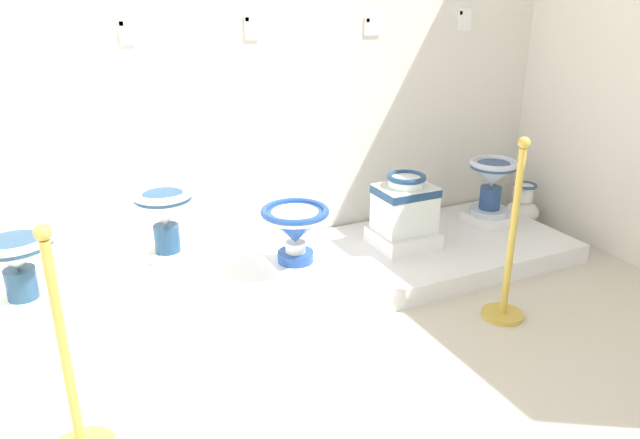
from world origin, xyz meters
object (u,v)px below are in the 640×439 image
at_px(antique_toilet_squat_floral, 164,212).
at_px(info_placard_fourth, 373,26).
at_px(antique_toilet_slender_white, 492,178).
at_px(decorative_vase_companion, 523,208).
at_px(plinth_block_slender_white, 488,219).
at_px(info_placard_fifth, 465,19).
at_px(info_placard_second, 127,31).
at_px(plinth_block_leftmost, 296,265).
at_px(plinth_block_broad_patterned, 403,237).
at_px(antique_toilet_leftmost, 295,226).
at_px(info_placard_third, 252,27).
at_px(plinth_block_rightmost, 28,317).
at_px(stanchion_post_near_right, 509,263).
at_px(stanchion_post_near_left, 72,396).
at_px(antique_toilet_rightmost, 16,257).
at_px(plinth_block_squat_floral, 171,274).
at_px(antique_toilet_broad_patterned, 405,203).

height_order(antique_toilet_squat_floral, info_placard_fourth, info_placard_fourth).
relative_size(antique_toilet_slender_white, decorative_vase_companion, 1.16).
relative_size(plinth_block_slender_white, decorative_vase_companion, 0.81).
bearing_deg(info_placard_fifth, plinth_block_slender_white, -88.06).
bearing_deg(info_placard_second, info_placard_fifth, 0.00).
bearing_deg(info_placard_fifth, info_placard_fourth, -180.00).
xyz_separation_m(info_placard_fourth, info_placard_fifth, (0.75, 0.00, 0.02)).
relative_size(plinth_block_leftmost, plinth_block_broad_patterned, 0.75).
height_order(antique_toilet_squat_floral, decorative_vase_companion, antique_toilet_squat_floral).
relative_size(info_placard_second, decorative_vase_companion, 0.40).
distance_m(plinth_block_leftmost, antique_toilet_leftmost, 0.26).
distance_m(info_placard_third, decorative_vase_companion, 2.49).
bearing_deg(info_placard_third, info_placard_fourth, 0.00).
distance_m(plinth_block_rightmost, antique_toilet_squat_floral, 0.86).
bearing_deg(info_placard_fifth, info_placard_third, -180.00).
height_order(plinth_block_broad_patterned, info_placard_third, info_placard_third).
bearing_deg(plinth_block_rightmost, plinth_block_slender_white, 2.40).
bearing_deg(plinth_block_leftmost, stanchion_post_near_right, -41.56).
bearing_deg(stanchion_post_near_left, info_placard_fifth, 26.76).
xyz_separation_m(antique_toilet_rightmost, plinth_block_squat_floral, (0.75, 0.10, -0.30)).
bearing_deg(plinth_block_slender_white, antique_toilet_slender_white, -90.00).
distance_m(plinth_block_broad_patterned, stanchion_post_near_right, 0.88).
distance_m(antique_toilet_rightmost, stanchion_post_near_left, 0.94).
bearing_deg(antique_toilet_slender_white, info_placard_third, 164.71).
bearing_deg(plinth_block_slender_white, info_placard_fourth, 150.14).
relative_size(antique_toilet_squat_floral, plinth_block_leftmost, 1.35).
distance_m(plinth_block_leftmost, stanchion_post_near_right, 1.26).
xyz_separation_m(info_placard_second, decorative_vase_companion, (2.77, -0.34, -1.38)).
height_order(antique_toilet_rightmost, plinth_block_squat_floral, antique_toilet_rightmost).
relative_size(antique_toilet_squat_floral, stanchion_post_near_right, 0.39).
relative_size(info_placard_second, stanchion_post_near_left, 0.14).
height_order(antique_toilet_rightmost, stanchion_post_near_left, stanchion_post_near_left).
relative_size(antique_toilet_broad_patterned, info_placard_fourth, 3.18).
relative_size(info_placard_fourth, stanchion_post_near_right, 0.12).
height_order(plinth_block_squat_floral, antique_toilet_broad_patterned, antique_toilet_broad_patterned).
bearing_deg(antique_toilet_rightmost, plinth_block_squat_floral, 7.64).
distance_m(antique_toilet_squat_floral, plinth_block_leftmost, 0.88).
distance_m(antique_toilet_rightmost, plinth_block_slender_white, 3.10).
xyz_separation_m(plinth_block_rightmost, antique_toilet_leftmost, (1.50, 0.04, 0.22)).
height_order(antique_toilet_rightmost, antique_toilet_squat_floral, antique_toilet_squat_floral).
distance_m(info_placard_second, decorative_vase_companion, 3.11).
distance_m(antique_toilet_squat_floral, antique_toilet_slender_white, 2.33).
height_order(antique_toilet_broad_patterned, info_placard_third, info_placard_third).
bearing_deg(stanchion_post_near_right, antique_toilet_rightmost, 162.14).
xyz_separation_m(antique_toilet_leftmost, antique_toilet_slender_white, (1.57, 0.09, 0.06)).
bearing_deg(info_placard_third, plinth_block_slender_white, -15.29).
bearing_deg(plinth_block_squat_floral, plinth_block_broad_patterned, -1.00).
distance_m(antique_toilet_rightmost, info_placard_second, 1.36).
relative_size(info_placard_third, stanchion_post_near_left, 0.15).
height_order(plinth_block_leftmost, stanchion_post_near_left, stanchion_post_near_left).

